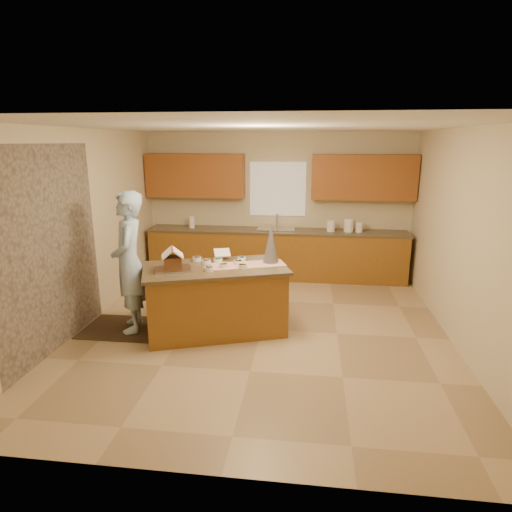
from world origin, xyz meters
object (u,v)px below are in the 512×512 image
object	(u,v)px
island_base	(216,301)
gingerbread_house	(173,261)
boy	(129,262)
tinsel_tree	(271,243)

from	to	relation	value
island_base	gingerbread_house	world-z (taller)	gingerbread_house
boy	gingerbread_house	size ratio (longest dim) A/B	5.37
tinsel_tree	island_base	bearing A→B (deg)	-156.87
island_base	gingerbread_house	bearing A→B (deg)	-174.81
boy	gingerbread_house	world-z (taller)	boy
boy	gingerbread_house	bearing A→B (deg)	59.26
island_base	gingerbread_house	xyz separation A→B (m)	(-0.50, -0.23, 0.61)
island_base	tinsel_tree	distance (m)	1.08
tinsel_tree	gingerbread_house	bearing A→B (deg)	-156.24
island_base	tinsel_tree	size ratio (longest dim) A/B	3.27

